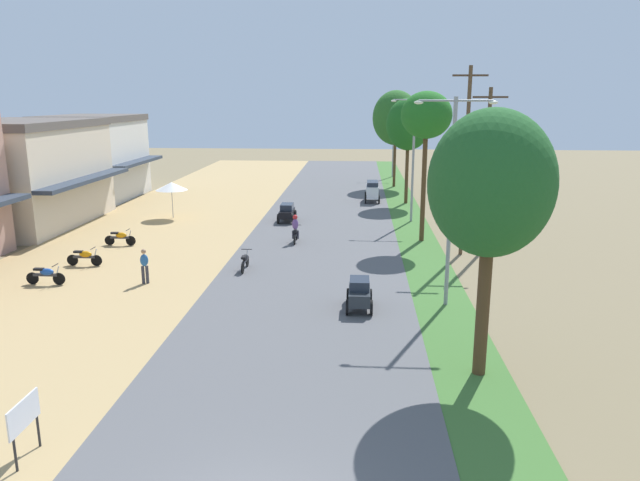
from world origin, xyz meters
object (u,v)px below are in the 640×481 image
(street_signboard, at_px, (24,418))
(motorbike_ahead_second, at_px, (245,260))
(median_tree_third, at_px, (408,125))
(pedestrian_on_shoulder, at_px, (144,264))
(car_van_white, at_px, (372,190))
(streetlamp_near, at_px, (451,189))
(car_hatchback_charcoal, at_px, (359,293))
(motorbike_ahead_third, at_px, (295,229))
(utility_pole_near, at_px, (466,159))
(vendor_umbrella, at_px, (171,186))
(parked_motorbike_fourth, at_px, (120,237))
(parked_motorbike_third, at_px, (85,256))
(utility_pole_far, at_px, (486,169))
(median_tree_nearest, at_px, (491,185))
(streetlamp_mid, at_px, (413,152))
(median_tree_second, at_px, (426,117))
(streetlamp_far, at_px, (394,138))
(car_sedan_black, at_px, (287,212))
(median_tree_fourth, at_px, (396,118))
(parked_motorbike_second, at_px, (46,274))

(street_signboard, distance_m, motorbike_ahead_second, 16.05)
(median_tree_third, relative_size, motorbike_ahead_second, 4.58)
(pedestrian_on_shoulder, height_order, car_van_white, car_van_white)
(streetlamp_near, xyz_separation_m, car_hatchback_charcoal, (-3.54, -0.78, -4.07))
(motorbike_ahead_third, bearing_deg, utility_pole_near, -11.18)
(vendor_umbrella, relative_size, motorbike_ahead_second, 1.40)
(car_hatchback_charcoal, relative_size, motorbike_ahead_second, 1.11)
(parked_motorbike_fourth, relative_size, pedestrian_on_shoulder, 1.11)
(parked_motorbike_third, relative_size, median_tree_third, 0.22)
(utility_pole_near, bearing_deg, pedestrian_on_shoulder, -157.13)
(parked_motorbike_fourth, distance_m, motorbike_ahead_second, 9.26)
(utility_pole_near, distance_m, utility_pole_far, 1.28)
(parked_motorbike_fourth, height_order, median_tree_third, median_tree_third)
(vendor_umbrella, xyz_separation_m, median_tree_nearest, (16.77, -23.32, 3.58))
(median_tree_third, xyz_separation_m, motorbike_ahead_second, (-9.31, -19.80, -5.69))
(pedestrian_on_shoulder, height_order, utility_pole_far, utility_pole_far)
(median_tree_nearest, xyz_separation_m, utility_pole_near, (1.83, 14.69, -0.74))
(streetlamp_near, xyz_separation_m, motorbike_ahead_third, (-7.25, 10.22, -3.96))
(streetlamp_near, bearing_deg, car_van_white, 95.82)
(streetlamp_near, xyz_separation_m, streetlamp_mid, (0.00, 16.92, -0.02))
(vendor_umbrella, distance_m, car_van_white, 16.06)
(utility_pole_near, bearing_deg, streetlamp_near, -103.18)
(utility_pole_near, relative_size, car_van_white, 4.12)
(median_tree_second, distance_m, motorbike_ahead_second, 13.33)
(streetlamp_near, distance_m, streetlamp_far, 40.64)
(median_tree_third, bearing_deg, utility_pole_far, -79.39)
(streetlamp_far, bearing_deg, motorbike_ahead_second, -104.14)
(streetlamp_near, relative_size, motorbike_ahead_second, 4.61)
(car_sedan_black, relative_size, motorbike_ahead_second, 1.26)
(street_signboard, relative_size, median_tree_fourth, 0.17)
(car_hatchback_charcoal, distance_m, car_van_white, 25.37)
(motorbike_ahead_second, bearing_deg, median_tree_second, 36.44)
(median_tree_second, bearing_deg, median_tree_nearest, -90.00)
(median_tree_second, relative_size, motorbike_ahead_second, 4.80)
(utility_pole_far, relative_size, motorbike_ahead_second, 4.91)
(streetlamp_near, bearing_deg, median_tree_nearest, -88.72)
(streetlamp_mid, bearing_deg, median_tree_third, 88.53)
(car_sedan_black, height_order, car_van_white, car_van_white)
(parked_motorbike_second, bearing_deg, pedestrian_on_shoulder, 5.93)
(utility_pole_far, bearing_deg, car_van_white, 109.42)
(parked_motorbike_second, xyz_separation_m, streetlamp_far, (17.68, 39.12, 3.64))
(median_tree_fourth, bearing_deg, car_hatchback_charcoal, -95.50)
(pedestrian_on_shoulder, bearing_deg, car_sedan_black, 71.51)
(street_signboard, bearing_deg, median_tree_third, 72.18)
(parked_motorbike_fourth, relative_size, median_tree_nearest, 0.22)
(parked_motorbike_third, height_order, streetlamp_far, streetlamp_far)
(car_sedan_black, bearing_deg, median_tree_third, 42.34)
(parked_motorbike_third, distance_m, car_van_white, 24.81)
(car_sedan_black, distance_m, motorbike_ahead_third, 6.21)
(median_tree_nearest, relative_size, streetlamp_mid, 0.97)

